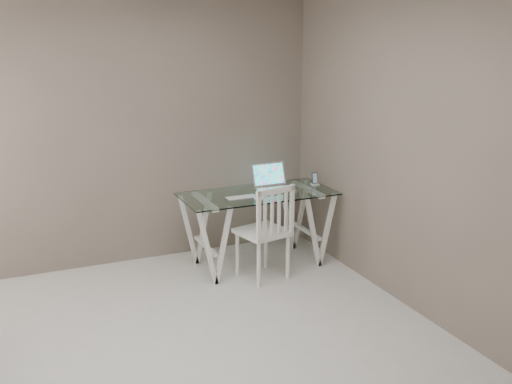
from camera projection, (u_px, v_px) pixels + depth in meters
room at (178, 129)px, 4.10m from camera, size 4.50×4.52×2.71m
desk at (258, 228)px, 6.35m from camera, size 1.50×0.70×0.75m
chair at (267, 228)px, 5.96m from camera, size 0.51×0.51×0.93m
laptop at (273, 183)px, 6.40m from camera, size 0.36×0.33×0.24m
keyboard at (241, 198)px, 6.09m from camera, size 0.31×0.13×0.01m
mouse at (260, 198)px, 6.03m from camera, size 0.12×0.07×0.04m
phone_dock at (315, 182)px, 6.55m from camera, size 0.07×0.07×0.13m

